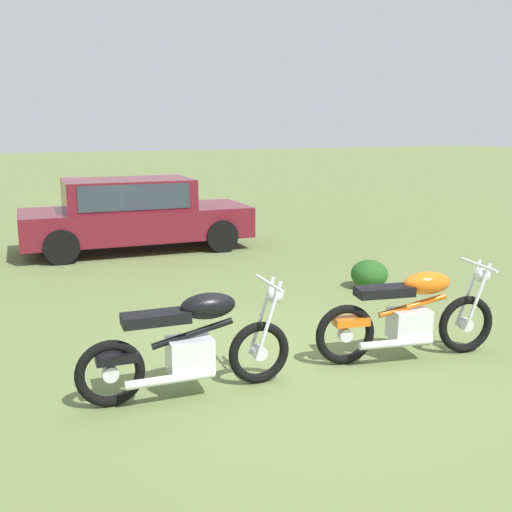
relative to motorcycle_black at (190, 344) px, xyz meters
The scene contains 5 objects.
ground_plane 1.34m from the motorcycle_black, ahead, with size 120.00×120.00×0.00m, color olive.
motorcycle_black is the anchor object (origin of this frame).
motorcycle_orange 2.39m from the motorcycle_black, ahead, with size 2.01×0.73×1.02m.
car_burgundy 6.90m from the motorcycle_black, 80.44° to the left, with size 4.53×2.03×1.43m.
shrub_low 4.41m from the motorcycle_black, 32.89° to the left, with size 0.57×0.56×0.44m.
Camera 1 is at (-2.88, -5.03, 2.40)m, focal length 41.83 mm.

